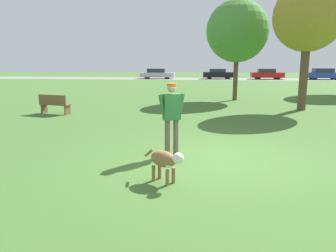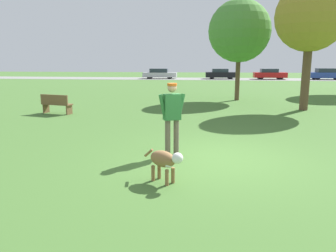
{
  "view_description": "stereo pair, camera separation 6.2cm",
  "coord_description": "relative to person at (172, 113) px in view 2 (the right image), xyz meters",
  "views": [
    {
      "loc": [
        -0.31,
        -7.44,
        2.25
      ],
      "look_at": [
        -1.07,
        -0.69,
        0.9
      ],
      "focal_mm": 35.0,
      "sensor_mm": 36.0,
      "label": 1
    },
    {
      "loc": [
        -0.25,
        -7.44,
        2.25
      ],
      "look_at": [
        -1.07,
        -0.69,
        0.9
      ],
      "focal_mm": 35.0,
      "sensor_mm": 36.0,
      "label": 2
    }
  ],
  "objects": [
    {
      "name": "tree_near_right",
      "position": [
        5.29,
        8.2,
        3.14
      ],
      "size": [
        3.13,
        3.13,
        5.78
      ],
      "color": "brown",
      "rests_on": "ground_plane"
    },
    {
      "name": "parked_car_silver",
      "position": [
        -5.47,
        34.88,
        -0.39
      ],
      "size": [
        4.41,
        1.79,
        1.3
      ],
      "rotation": [
        0.0,
        0.0,
        0.03
      ],
      "color": "#B7B7BC",
      "rests_on": "ground_plane"
    },
    {
      "name": "parked_car_red",
      "position": [
        8.49,
        35.18,
        -0.38
      ],
      "size": [
        3.99,
        1.69,
        1.31
      ],
      "rotation": [
        0.0,
        0.0,
        0.01
      ],
      "color": "red",
      "rests_on": "ground_plane"
    },
    {
      "name": "frisbee",
      "position": [
        -0.01,
        -0.61,
        -1.03
      ],
      "size": [
        0.25,
        0.25,
        0.02
      ],
      "color": "yellow",
      "rests_on": "ground_plane"
    },
    {
      "name": "far_road_strip",
      "position": [
        1.09,
        35.03,
        -1.03
      ],
      "size": [
        120.0,
        6.0,
        0.01
      ],
      "color": "gray",
      "rests_on": "ground_plane"
    },
    {
      "name": "park_bench",
      "position": [
        -5.68,
        5.7,
        -0.59
      ],
      "size": [
        1.46,
        0.74,
        0.84
      ],
      "rotation": [
        0.0,
        0.0,
        2.89
      ],
      "color": "brown",
      "rests_on": "ground_plane"
    },
    {
      "name": "tree_mid_center",
      "position": [
        2.52,
        11.85,
        2.87
      ],
      "size": [
        3.5,
        3.5,
        5.67
      ],
      "color": "brown",
      "rests_on": "ground_plane"
    },
    {
      "name": "parked_car_blue",
      "position": [
        15.35,
        35.29,
        -0.36
      ],
      "size": [
        4.31,
        1.78,
        1.37
      ],
      "rotation": [
        0.0,
        0.0,
        -0.0
      ],
      "color": "#284293",
      "rests_on": "ground_plane"
    },
    {
      "name": "parked_car_black",
      "position": [
        2.38,
        35.3,
        -0.4
      ],
      "size": [
        3.93,
        1.95,
        1.29
      ],
      "rotation": [
        0.0,
        0.0,
        0.04
      ],
      "color": "black",
      "rests_on": "ground_plane"
    },
    {
      "name": "dog",
      "position": [
        0.07,
        -1.86,
        -0.6
      ],
      "size": [
        0.85,
        0.65,
        0.64
      ],
      "rotation": [
        0.0,
        0.0,
        5.67
      ],
      "color": "olive",
      "rests_on": "ground_plane"
    },
    {
      "name": "person",
      "position": [
        0.0,
        0.0,
        0.0
      ],
      "size": [
        0.64,
        0.37,
        1.75
      ],
      "rotation": [
        0.0,
        0.0,
        0.45
      ],
      "color": "#665B4C",
      "rests_on": "ground_plane"
    },
    {
      "name": "ground_plane",
      "position": [
        1.09,
        -0.23,
        -1.04
      ],
      "size": [
        120.0,
        120.0,
        0.0
      ],
      "primitive_type": "plane",
      "color": "#426B2D"
    }
  ]
}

